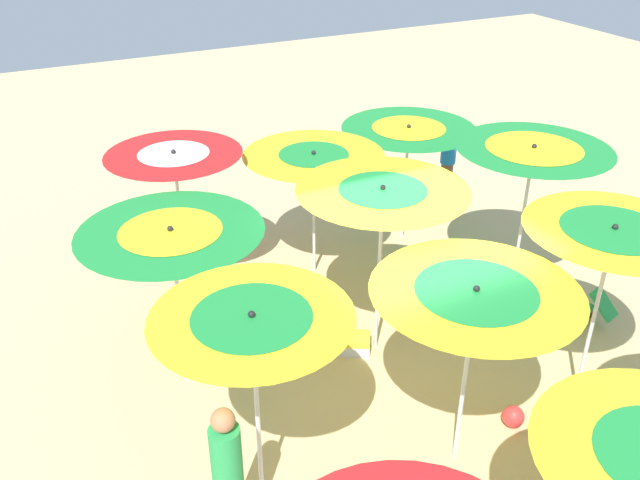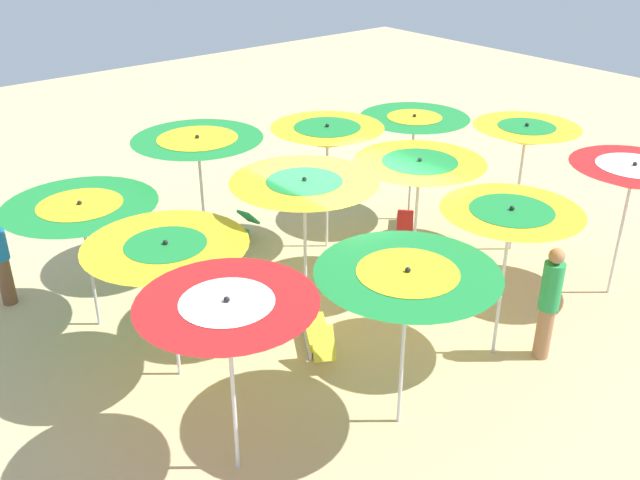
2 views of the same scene
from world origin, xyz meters
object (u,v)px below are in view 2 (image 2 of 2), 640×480
at_px(lounger_0, 233,235).
at_px(beach_umbrella_9, 228,314).
at_px(beach_umbrella_1, 526,136).
at_px(beach_umbrella_5, 327,137).
at_px(beach_umbrella_0, 632,177).
at_px(beach_umbrella_8, 198,148).
at_px(beach_ball, 371,260).
at_px(beach_umbrella_7, 305,193).
at_px(beach_umbrella_3, 510,224).
at_px(lounger_1, 318,335).
at_px(lounger_2, 405,222).
at_px(beach_umbrella_2, 414,125).
at_px(beach_umbrella_11, 82,215).
at_px(beach_umbrella_6, 407,283).
at_px(beach_umbrella_4, 419,174).
at_px(beachgoer_1, 549,301).
at_px(beach_umbrella_10, 167,256).

bearing_deg(lounger_0, beach_umbrella_9, 40.04).
bearing_deg(beach_umbrella_1, beach_umbrella_5, -41.20).
xyz_separation_m(beach_umbrella_0, beach_umbrella_8, (4.89, -5.20, 0.15)).
distance_m(beach_umbrella_5, beach_ball, 2.39).
xyz_separation_m(beach_umbrella_1, beach_umbrella_7, (4.67, -0.47, -0.02)).
relative_size(beach_umbrella_1, beach_umbrella_7, 1.00).
relative_size(beach_umbrella_3, lounger_1, 1.84).
height_order(beach_umbrella_1, lounger_2, beach_umbrella_1).
distance_m(beach_umbrella_2, beach_umbrella_11, 6.73).
bearing_deg(beach_umbrella_6, beach_ball, -127.82).
bearing_deg(beach_umbrella_4, beach_umbrella_9, 20.08).
distance_m(beach_umbrella_2, beach_umbrella_6, 6.35).
height_order(beach_umbrella_6, beach_umbrella_8, beach_umbrella_8).
bearing_deg(beach_ball, lounger_2, -156.78).
xyz_separation_m(beach_umbrella_0, beach_umbrella_1, (-0.01, -2.08, 0.15)).
bearing_deg(beach_umbrella_11, beach_umbrella_2, 177.32).
relative_size(beach_umbrella_2, lounger_2, 2.19).
bearing_deg(beachgoer_1, beach_ball, -131.97).
bearing_deg(beach_umbrella_5, beach_umbrella_9, 40.03).
bearing_deg(beach_umbrella_11, beach_umbrella_1, 160.70).
relative_size(beach_umbrella_4, beach_umbrella_11, 1.04).
distance_m(beach_umbrella_3, beach_umbrella_7, 2.95).
xyz_separation_m(beach_umbrella_3, beach_umbrella_11, (4.29, -4.49, -0.23)).
height_order(lounger_1, lounger_2, lounger_1).
bearing_deg(beach_umbrella_6, lounger_2, -136.07).
relative_size(beach_umbrella_5, lounger_2, 2.38).
xyz_separation_m(beach_umbrella_1, beach_umbrella_11, (7.26, -2.54, -0.36)).
relative_size(beach_umbrella_0, beach_umbrella_3, 0.99).
height_order(beach_umbrella_11, lounger_2, beach_umbrella_11).
height_order(beach_umbrella_0, lounger_2, beach_umbrella_0).
bearing_deg(beach_umbrella_8, beach_umbrella_11, 13.70).
distance_m(beach_umbrella_11, lounger_0, 3.77).
distance_m(beach_umbrella_1, beachgoer_1, 3.74).
relative_size(beach_umbrella_11, beach_ball, 8.43).
height_order(beach_umbrella_5, beach_umbrella_10, beach_umbrella_5).
bearing_deg(beachgoer_1, beach_umbrella_8, -109.90).
bearing_deg(beach_umbrella_2, beach_umbrella_9, 29.01).
relative_size(beach_umbrella_0, beach_umbrella_11, 1.05).
xyz_separation_m(beach_umbrella_5, beach_umbrella_9, (4.57, 3.84, -0.01)).
distance_m(beach_umbrella_2, beachgoer_1, 5.18).
distance_m(beach_umbrella_11, lounger_2, 6.52).
bearing_deg(beach_umbrella_4, beach_umbrella_11, -25.51).
xyz_separation_m(beach_umbrella_8, beach_umbrella_10, (1.99, 2.54, -0.36)).
relative_size(beach_umbrella_8, beach_ball, 9.33).
distance_m(beach_umbrella_1, lounger_2, 2.98).
bearing_deg(beach_umbrella_4, beach_umbrella_8, -49.59).
xyz_separation_m(beach_umbrella_5, beach_umbrella_11, (4.58, -0.20, -0.29)).
height_order(beach_umbrella_1, beach_umbrella_2, beach_umbrella_1).
bearing_deg(beach_umbrella_7, beach_umbrella_3, 124.98).
relative_size(lounger_0, beachgoer_1, 0.68).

